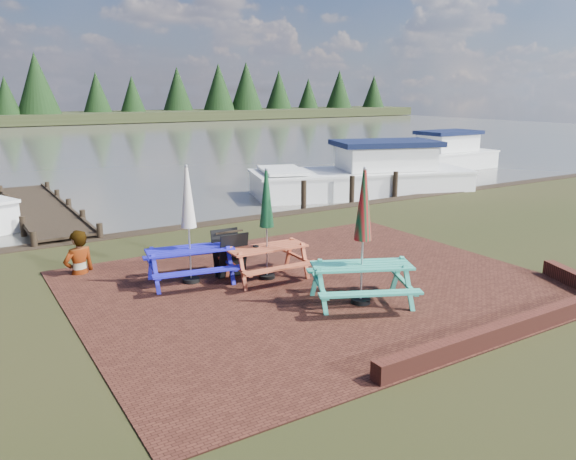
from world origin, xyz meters
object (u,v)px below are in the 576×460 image
(boat_near, at_px, (366,178))
(picnic_table_teal, at_px, (362,258))
(chalkboard, at_px, (230,254))
(picnic_table_red, at_px, (267,242))
(jetty, at_px, (41,209))
(person, at_px, (76,231))
(picnic_table_blue, at_px, (190,243))
(boat_far, at_px, (438,157))

(boat_near, bearing_deg, picnic_table_teal, 158.00)
(chalkboard, distance_m, boat_near, 11.32)
(picnic_table_teal, distance_m, picnic_table_red, 2.23)
(jetty, xyz_separation_m, boat_near, (11.43, -2.16, 0.36))
(picnic_table_red, distance_m, person, 3.98)
(picnic_table_teal, height_order, jetty, picnic_table_teal)
(picnic_table_red, relative_size, jetty, 0.25)
(picnic_table_blue, distance_m, boat_near, 11.97)
(picnic_table_red, relative_size, chalkboard, 2.33)
(picnic_table_teal, relative_size, boat_near, 0.28)
(chalkboard, bearing_deg, picnic_table_blue, 177.40)
(jetty, xyz_separation_m, boat_far, (19.11, 1.39, 0.33))
(chalkboard, bearing_deg, boat_near, 38.58)
(jetty, bearing_deg, picnic_table_blue, -80.43)
(picnic_table_red, xyz_separation_m, picnic_table_blue, (-1.42, 0.59, 0.03))
(jetty, xyz_separation_m, person, (-0.30, -7.07, 0.82))
(picnic_table_blue, bearing_deg, boat_far, 40.28)
(jetty, bearing_deg, picnic_table_red, -72.83)
(picnic_table_blue, relative_size, jetty, 0.26)
(chalkboard, xyz_separation_m, person, (-2.63, 1.82, 0.43))
(picnic_table_teal, bearing_deg, picnic_table_red, 134.93)
(picnic_table_blue, height_order, jetty, picnic_table_blue)
(picnic_table_blue, relative_size, person, 1.26)
(jetty, distance_m, boat_far, 19.16)
(picnic_table_red, distance_m, boat_near, 11.19)
(picnic_table_red, height_order, picnic_table_blue, picnic_table_blue)
(boat_far, bearing_deg, jetty, 93.33)
(picnic_table_red, relative_size, boat_far, 0.33)
(boat_far, bearing_deg, picnic_table_red, 122.86)
(picnic_table_red, bearing_deg, picnic_table_teal, -68.17)
(boat_near, bearing_deg, picnic_table_blue, 141.51)
(picnic_table_red, bearing_deg, boat_far, 35.62)
(boat_far, bearing_deg, chalkboard, 120.65)
(picnic_table_red, height_order, chalkboard, picnic_table_red)
(picnic_table_blue, height_order, boat_far, picnic_table_blue)
(picnic_table_red, xyz_separation_m, boat_near, (8.52, 7.25, -0.31))
(chalkboard, bearing_deg, person, 147.45)
(picnic_table_red, bearing_deg, picnic_table_blue, 159.22)
(boat_near, bearing_deg, chalkboard, 144.16)
(picnic_table_red, height_order, boat_far, picnic_table_red)
(picnic_table_blue, distance_m, person, 2.50)
(boat_far, bearing_deg, person, 112.71)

